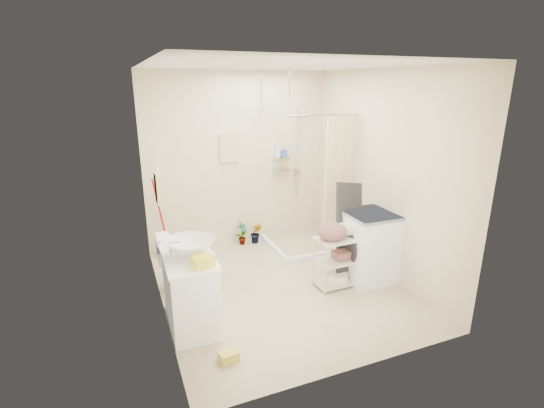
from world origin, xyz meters
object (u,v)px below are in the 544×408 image
Objects in this scene: toilet at (188,260)px; laundry_rack at (338,257)px; vanity at (190,290)px; washing_machine at (369,246)px.

laundry_rack reaches higher than toilet.
toilet is at bearing 157.96° from laundry_rack.
vanity is 1.84m from laundry_rack.
laundry_rack is at bearing 5.23° from vanity.
washing_machine is (2.30, 0.17, 0.06)m from vanity.
washing_machine reaches higher than toilet.
vanity is at bearing -177.06° from laundry_rack.
toilet is 1.83m from laundry_rack.
vanity is at bearing -174.68° from washing_machine.
washing_machine is at bearing 1.94° from laundry_rack.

